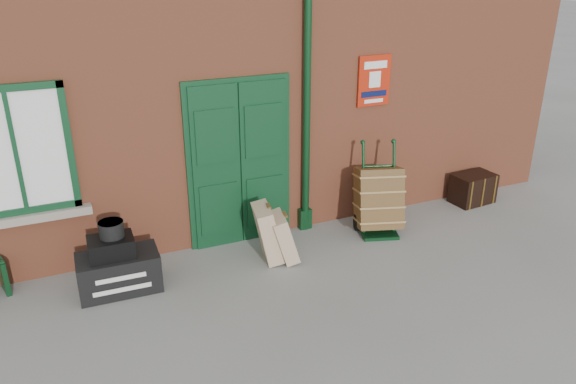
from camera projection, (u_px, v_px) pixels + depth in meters
ground at (307, 287)px, 6.69m from camera, size 80.00×80.00×0.00m
station_building at (213, 58)px, 8.79m from camera, size 10.30×4.30×4.36m
houdini_trunk at (119, 272)px, 6.56m from camera, size 0.94×0.54×0.46m
strongbox at (111, 247)px, 6.41m from camera, size 0.52×0.39×0.23m
hatbox at (111, 229)px, 6.36m from camera, size 0.29×0.29×0.19m
suitcase_back at (267, 233)px, 7.19m from camera, size 0.43×0.57×0.74m
suitcase_front at (283, 237)px, 7.19m from camera, size 0.43×0.52×0.64m
porter_trolley at (378, 199)px, 7.88m from camera, size 0.79×0.82×1.27m
dark_trunk at (473, 188)px, 8.90m from camera, size 0.69×0.48×0.47m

